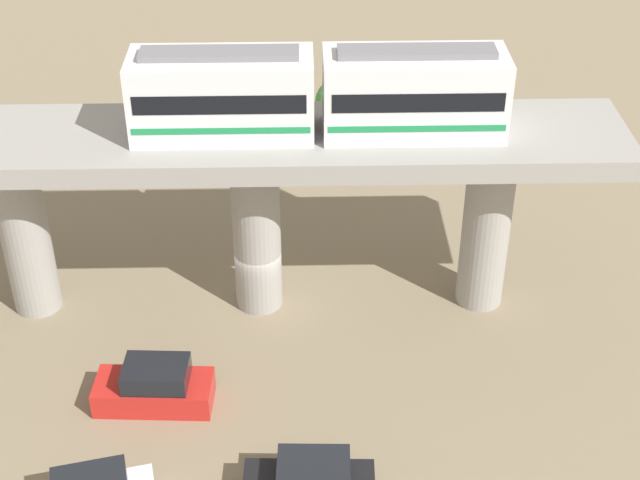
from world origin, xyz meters
name	(u,v)px	position (x,y,z in m)	size (l,w,h in m)	color
ground_plane	(260,302)	(0.00, 0.00, 0.00)	(120.00, 120.00, 0.00)	#84755B
viaduct	(254,178)	(0.00, 0.00, 5.90)	(5.20, 28.00, 7.86)	#999691
train	(318,94)	(0.00, 2.45, 9.39)	(2.64, 13.55, 3.24)	white
parked_car_red	(155,387)	(5.92, -3.57, 0.74)	(2.02, 4.29, 1.76)	red
tree_near_viaduct	(341,104)	(-12.76, 3.89, 2.87)	(2.70, 2.70, 4.25)	brown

